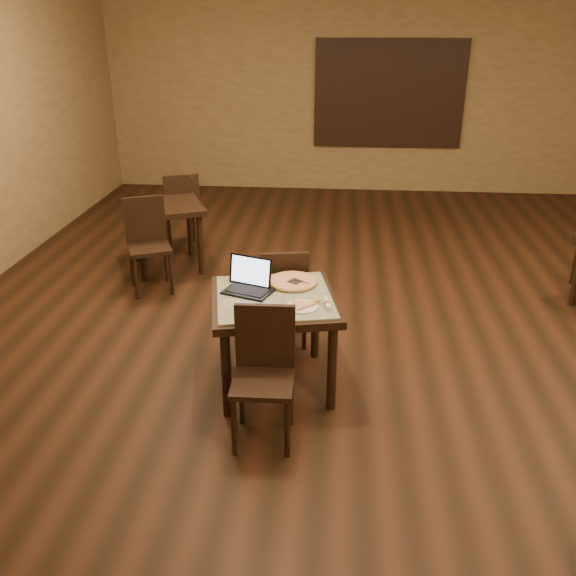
# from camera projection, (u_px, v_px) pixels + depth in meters

# --- Properties ---
(ground) EXTENTS (10.00, 10.00, 0.00)m
(ground) POSITION_uv_depth(u_px,v_px,m) (357.00, 327.00, 5.72)
(ground) COLOR black
(ground) RESTS_ON ground
(wall_back) EXTENTS (8.00, 0.02, 3.00)m
(wall_back) POSITION_uv_depth(u_px,v_px,m) (357.00, 97.00, 9.65)
(wall_back) COLOR #997D4D
(wall_back) RESTS_ON ground
(mural) EXTENTS (2.34, 0.05, 1.64)m
(mural) POSITION_uv_depth(u_px,v_px,m) (389.00, 94.00, 9.56)
(mural) COLOR #296198
(mural) RESTS_ON wall_back
(tiled_table) EXTENTS (1.09, 1.09, 0.76)m
(tiled_table) POSITION_uv_depth(u_px,v_px,m) (274.00, 308.00, 4.57)
(tiled_table) COLOR black
(tiled_table) RESTS_ON ground
(chair_main_near) EXTENTS (0.41, 0.41, 0.94)m
(chair_main_near) POSITION_uv_depth(u_px,v_px,m) (264.00, 366.00, 4.06)
(chair_main_near) COLOR black
(chair_main_near) RESTS_ON ground
(chair_main_far) EXTENTS (0.46, 0.46, 0.91)m
(chair_main_far) POSITION_uv_depth(u_px,v_px,m) (284.00, 292.00, 5.20)
(chair_main_far) COLOR black
(chair_main_far) RESTS_ON ground
(laptop) EXTENTS (0.41, 0.38, 0.24)m
(laptop) POSITION_uv_depth(u_px,v_px,m) (249.00, 282.00, 4.62)
(laptop) COLOR black
(laptop) RESTS_ON tiled_table
(plate) EXTENTS (0.23, 0.23, 0.01)m
(plate) POSITION_uv_depth(u_px,v_px,m) (302.00, 307.00, 4.35)
(plate) COLOR white
(plate) RESTS_ON tiled_table
(pizza_slice) EXTENTS (0.29, 0.29, 0.02)m
(pizza_slice) POSITION_uv_depth(u_px,v_px,m) (302.00, 305.00, 4.34)
(pizza_slice) COLOR #F3E6A2
(pizza_slice) RESTS_ON plate
(pizza_pan) EXTENTS (0.33, 0.33, 0.01)m
(pizza_pan) POSITION_uv_depth(u_px,v_px,m) (293.00, 283.00, 4.74)
(pizza_pan) COLOR silver
(pizza_pan) RESTS_ON tiled_table
(pizza_whole) EXTENTS (0.38, 0.38, 0.03)m
(pizza_whole) POSITION_uv_depth(u_px,v_px,m) (293.00, 281.00, 4.73)
(pizza_whole) COLOR #F3E6A2
(pizza_whole) RESTS_ON pizza_pan
(spatula) EXTENTS (0.25, 0.22, 0.01)m
(spatula) POSITION_uv_depth(u_px,v_px,m) (295.00, 282.00, 4.71)
(spatula) COLOR silver
(spatula) RESTS_ON pizza_whole
(napkin_roll) EXTENTS (0.07, 0.17, 0.04)m
(napkin_roll) POSITION_uv_depth(u_px,v_px,m) (327.00, 304.00, 4.36)
(napkin_roll) COLOR white
(napkin_roll) RESTS_ON tiled_table
(other_table_b) EXTENTS (1.06, 1.06, 0.75)m
(other_table_b) POSITION_uv_depth(u_px,v_px,m) (165.00, 215.00, 6.83)
(other_table_b) COLOR black
(other_table_b) RESTS_ON ground
(other_table_b_chair_near) EXTENTS (0.55, 0.55, 0.97)m
(other_table_b_chair_near) POSITION_uv_depth(u_px,v_px,m) (148.00, 239.00, 6.35)
(other_table_b_chair_near) COLOR black
(other_table_b_chair_near) RESTS_ON ground
(other_table_b_chair_far) EXTENTS (0.55, 0.55, 0.97)m
(other_table_b_chair_far) POSITION_uv_depth(u_px,v_px,m) (181.00, 207.00, 7.38)
(other_table_b_chair_far) COLOR black
(other_table_b_chair_far) RESTS_ON ground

